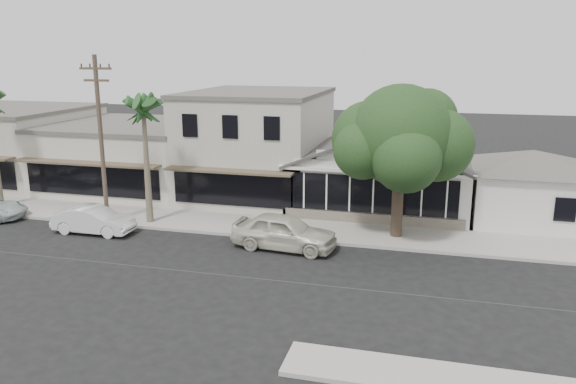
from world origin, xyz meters
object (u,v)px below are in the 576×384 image
(utility_pole, at_px, (101,137))
(car_1, at_px, (93,220))
(car_0, at_px, (284,232))
(shade_tree, at_px, (400,138))

(utility_pole, xyz_separation_m, car_1, (0.19, -1.56, -4.09))
(car_0, xyz_separation_m, car_1, (-10.15, -0.19, -0.15))
(utility_pole, bearing_deg, shade_tree, 6.48)
(utility_pole, height_order, car_0, utility_pole)
(car_1, bearing_deg, utility_pole, 6.38)
(car_1, distance_m, shade_tree, 16.09)
(car_1, bearing_deg, car_0, -89.48)
(utility_pole, distance_m, car_0, 11.15)
(car_0, bearing_deg, car_1, 96.50)
(shade_tree, bearing_deg, car_1, -167.69)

